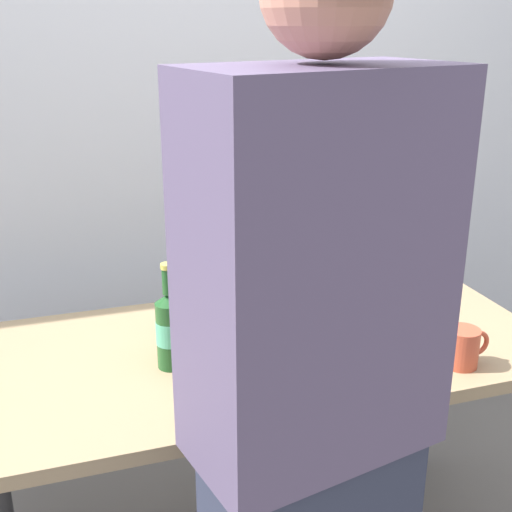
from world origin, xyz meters
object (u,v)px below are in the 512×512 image
Objects in this scene: beer_bottle_dark at (187,291)px; person_figure at (311,439)px; beer_bottle_brown at (170,328)px; coffee_mug at (463,347)px; laptop at (291,307)px; beer_bottle_amber at (184,311)px.

person_figure is (0.07, -0.70, -0.02)m from beer_bottle_dark.
beer_bottle_brown is at bearing -114.87° from beer_bottle_dark.
person_figure reaches higher than coffee_mug.
beer_bottle_amber reaches higher than laptop.
laptop is 1.51× the size of beer_bottle_brown.
person_figure is at bearing -73.77° from beer_bottle_brown.
laptop is 0.69m from person_figure.
laptop is at bearing -9.19° from beer_bottle_dark.
coffee_mug is (0.60, -0.40, -0.07)m from beer_bottle_dark.
laptop is 0.33m from beer_bottle_amber.
laptop is 3.39× the size of coffee_mug.
beer_bottle_dark is at bearing 65.13° from beer_bottle_brown.
beer_bottle_dark is (-0.28, 0.05, 0.07)m from laptop.
person_figure reaches higher than beer_bottle_brown.
coffee_mug is (0.32, -0.35, -0.00)m from laptop.
beer_bottle_amber reaches higher than beer_bottle_dark.
beer_bottle_brown is 2.25× the size of coffee_mug.
person_figure is at bearing -107.97° from laptop.
beer_bottle_brown is (-0.08, -0.18, -0.02)m from beer_bottle_dark.
beer_bottle_brown is 0.55m from person_figure.
beer_bottle_dark reaches higher than laptop.
beer_bottle_dark is 0.72m from coffee_mug.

